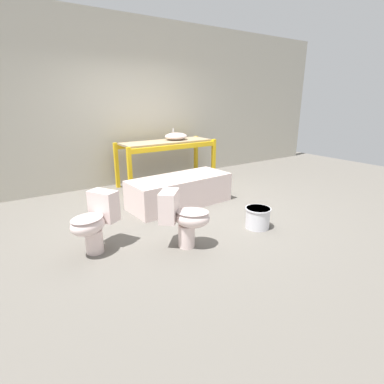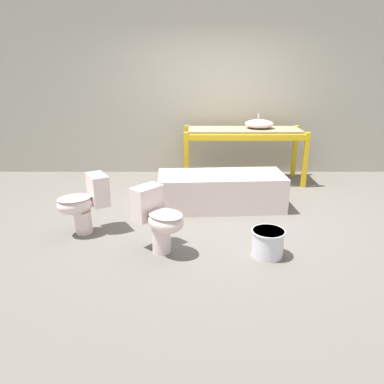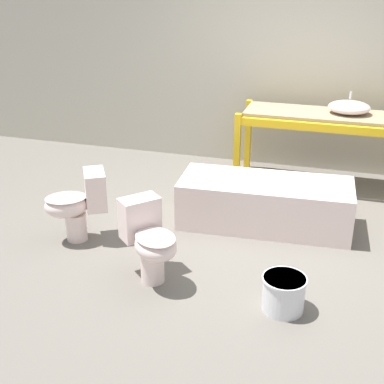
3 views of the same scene
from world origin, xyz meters
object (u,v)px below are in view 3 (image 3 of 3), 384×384
(toilet_far, at_px, (78,203))
(bucket_white, at_px, (284,293))
(bathtub_main, at_px, (265,200))
(sink_basin, at_px, (349,107))
(toilet_near, at_px, (150,239))

(toilet_far, relative_size, bucket_white, 1.98)
(bathtub_main, distance_m, toilet_far, 1.83)
(bucket_white, bearing_deg, sink_basin, 83.20)
(sink_basin, xyz_separation_m, toilet_near, (-1.44, -2.54, -0.58))
(bathtub_main, xyz_separation_m, toilet_near, (-0.74, -1.28, 0.11))
(bathtub_main, relative_size, bucket_white, 5.04)
(sink_basin, height_order, bucket_white, sink_basin)
(toilet_near, height_order, bucket_white, toilet_near)
(bathtub_main, bearing_deg, bucket_white, -77.97)
(sink_basin, relative_size, bathtub_main, 0.27)
(sink_basin, height_order, bathtub_main, sink_basin)
(sink_basin, xyz_separation_m, toilet_far, (-2.34, -2.07, -0.58))
(toilet_near, bearing_deg, bucket_white, -53.37)
(bucket_white, bearing_deg, toilet_near, 174.54)
(toilet_far, height_order, bucket_white, toilet_far)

